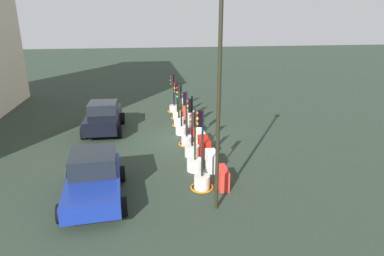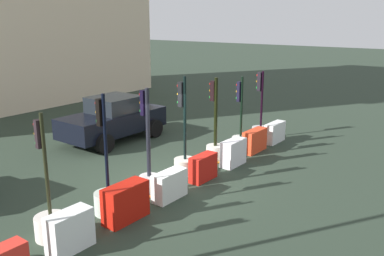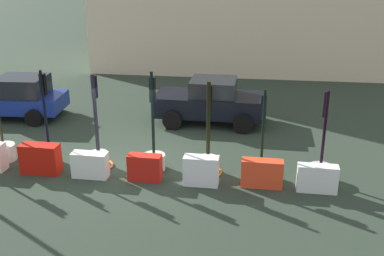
{
  "view_description": "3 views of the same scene",
  "coord_description": "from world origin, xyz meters",
  "px_view_note": "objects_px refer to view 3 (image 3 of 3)",
  "views": [
    {
      "loc": [
        -17.12,
        2.17,
        6.42
      ],
      "look_at": [
        -1.94,
        -0.26,
        1.28
      ],
      "focal_mm": 30.94,
      "sensor_mm": 36.0,
      "label": 1
    },
    {
      "loc": [
        -8.96,
        -7.41,
        4.71
      ],
      "look_at": [
        1.5,
        0.11,
        1.29
      ],
      "focal_mm": 39.35,
      "sensor_mm": 36.0,
      "label": 2
    },
    {
      "loc": [
        3.72,
        -12.67,
        6.08
      ],
      "look_at": [
        1.93,
        0.6,
        1.14
      ],
      "focal_mm": 43.4,
      "sensor_mm": 36.0,
      "label": 3
    }
  ],
  "objects_px": {
    "traffic_light_1": "(4,147)",
    "car_blue_estate": "(15,97)",
    "traffic_light_6": "(261,165)",
    "traffic_light_5": "(208,157)",
    "construction_barrier_5": "(201,171)",
    "construction_barrier_6": "(262,173)",
    "construction_barrier_3": "(90,165)",
    "traffic_light_2": "(49,150)",
    "traffic_light_7": "(320,168)",
    "construction_barrier_4": "(145,168)",
    "construction_barrier_7": "(317,178)",
    "traffic_light_3": "(98,151)",
    "car_black_sedan": "(211,102)",
    "construction_barrier_2": "(40,159)",
    "traffic_light_4": "(154,152)"
  },
  "relations": [
    {
      "from": "traffic_light_2",
      "to": "traffic_light_7",
      "type": "height_order",
      "value": "traffic_light_2"
    },
    {
      "from": "traffic_light_3",
      "to": "car_blue_estate",
      "type": "height_order",
      "value": "traffic_light_3"
    },
    {
      "from": "traffic_light_2",
      "to": "traffic_light_5",
      "type": "distance_m",
      "value": 4.93
    },
    {
      "from": "construction_barrier_5",
      "to": "car_black_sedan",
      "type": "height_order",
      "value": "car_black_sedan"
    },
    {
      "from": "traffic_light_6",
      "to": "construction_barrier_6",
      "type": "height_order",
      "value": "traffic_light_6"
    },
    {
      "from": "traffic_light_2",
      "to": "construction_barrier_5",
      "type": "height_order",
      "value": "traffic_light_2"
    },
    {
      "from": "traffic_light_6",
      "to": "construction_barrier_5",
      "type": "relative_size",
      "value": 2.68
    },
    {
      "from": "traffic_light_7",
      "to": "construction_barrier_7",
      "type": "xyz_separation_m",
      "value": [
        -0.17,
        -0.7,
        0.01
      ]
    },
    {
      "from": "traffic_light_5",
      "to": "car_blue_estate",
      "type": "height_order",
      "value": "traffic_light_5"
    },
    {
      "from": "construction_barrier_6",
      "to": "construction_barrier_5",
      "type": "bearing_deg",
      "value": -176.17
    },
    {
      "from": "traffic_light_4",
      "to": "car_blue_estate",
      "type": "relative_size",
      "value": 0.72
    },
    {
      "from": "traffic_light_6",
      "to": "construction_barrier_7",
      "type": "xyz_separation_m",
      "value": [
        1.53,
        -0.66,
        0.01
      ]
    },
    {
      "from": "construction_barrier_4",
      "to": "construction_barrier_5",
      "type": "relative_size",
      "value": 0.98
    },
    {
      "from": "car_blue_estate",
      "to": "traffic_light_2",
      "type": "bearing_deg",
      "value": -52.1
    },
    {
      "from": "traffic_light_2",
      "to": "car_blue_estate",
      "type": "xyz_separation_m",
      "value": [
        -3.26,
        4.19,
        0.33
      ]
    },
    {
      "from": "traffic_light_5",
      "to": "construction_barrier_3",
      "type": "distance_m",
      "value": 3.46
    },
    {
      "from": "traffic_light_1",
      "to": "traffic_light_2",
      "type": "xyz_separation_m",
      "value": [
        1.58,
        -0.12,
        0.05
      ]
    },
    {
      "from": "traffic_light_3",
      "to": "traffic_light_6",
      "type": "bearing_deg",
      "value": -1.07
    },
    {
      "from": "traffic_light_5",
      "to": "traffic_light_1",
      "type": "bearing_deg",
      "value": 179.36
    },
    {
      "from": "traffic_light_1",
      "to": "construction_barrier_7",
      "type": "relative_size",
      "value": 2.57
    },
    {
      "from": "traffic_light_6",
      "to": "traffic_light_7",
      "type": "distance_m",
      "value": 1.7
    },
    {
      "from": "traffic_light_5",
      "to": "construction_barrier_4",
      "type": "height_order",
      "value": "traffic_light_5"
    },
    {
      "from": "traffic_light_1",
      "to": "traffic_light_6",
      "type": "height_order",
      "value": "traffic_light_1"
    },
    {
      "from": "traffic_light_1",
      "to": "car_blue_estate",
      "type": "bearing_deg",
      "value": 112.45
    },
    {
      "from": "car_blue_estate",
      "to": "traffic_light_5",
      "type": "bearing_deg",
      "value": -26.83
    },
    {
      "from": "traffic_light_5",
      "to": "construction_barrier_5",
      "type": "bearing_deg",
      "value": -98.28
    },
    {
      "from": "construction_barrier_2",
      "to": "construction_barrier_4",
      "type": "xyz_separation_m",
      "value": [
        3.18,
        -0.06,
        -0.06
      ]
    },
    {
      "from": "construction_barrier_3",
      "to": "car_blue_estate",
      "type": "height_order",
      "value": "car_blue_estate"
    },
    {
      "from": "traffic_light_1",
      "to": "traffic_light_7",
      "type": "height_order",
      "value": "traffic_light_1"
    },
    {
      "from": "construction_barrier_7",
      "to": "car_blue_estate",
      "type": "distance_m",
      "value": 12.3
    },
    {
      "from": "traffic_light_7",
      "to": "construction_barrier_4",
      "type": "relative_size",
      "value": 2.76
    },
    {
      "from": "traffic_light_3",
      "to": "construction_barrier_3",
      "type": "distance_m",
      "value": 0.74
    },
    {
      "from": "traffic_light_5",
      "to": "construction_barrier_3",
      "type": "bearing_deg",
      "value": -167.72
    },
    {
      "from": "traffic_light_6",
      "to": "construction_barrier_6",
      "type": "bearing_deg",
      "value": -87.43
    },
    {
      "from": "construction_barrier_7",
      "to": "construction_barrier_4",
      "type": "bearing_deg",
      "value": 179.42
    },
    {
      "from": "traffic_light_3",
      "to": "construction_barrier_6",
      "type": "bearing_deg",
      "value": -7.61
    },
    {
      "from": "traffic_light_7",
      "to": "construction_barrier_3",
      "type": "distance_m",
      "value": 6.68
    },
    {
      "from": "construction_barrier_4",
      "to": "construction_barrier_2",
      "type": "bearing_deg",
      "value": 178.98
    },
    {
      "from": "car_black_sedan",
      "to": "traffic_light_5",
      "type": "bearing_deg",
      "value": -85.68
    },
    {
      "from": "construction_barrier_4",
      "to": "car_black_sedan",
      "type": "relative_size",
      "value": 0.23
    },
    {
      "from": "traffic_light_5",
      "to": "construction_barrier_7",
      "type": "bearing_deg",
      "value": -13.79
    },
    {
      "from": "traffic_light_7",
      "to": "construction_barrier_7",
      "type": "relative_size",
      "value": 2.45
    },
    {
      "from": "traffic_light_7",
      "to": "car_blue_estate",
      "type": "height_order",
      "value": "traffic_light_7"
    },
    {
      "from": "traffic_light_5",
      "to": "construction_barrier_5",
      "type": "height_order",
      "value": "traffic_light_5"
    },
    {
      "from": "construction_barrier_5",
      "to": "construction_barrier_6",
      "type": "height_order",
      "value": "construction_barrier_5"
    },
    {
      "from": "construction_barrier_2",
      "to": "car_black_sedan",
      "type": "distance_m",
      "value": 6.92
    },
    {
      "from": "traffic_light_3",
      "to": "traffic_light_7",
      "type": "bearing_deg",
      "value": -0.44
    },
    {
      "from": "construction_barrier_2",
      "to": "construction_barrier_6",
      "type": "distance_m",
      "value": 6.53
    },
    {
      "from": "traffic_light_1",
      "to": "construction_barrier_6",
      "type": "bearing_deg",
      "value": -5.24
    },
    {
      "from": "traffic_light_6",
      "to": "construction_barrier_2",
      "type": "distance_m",
      "value": 6.53
    }
  ]
}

